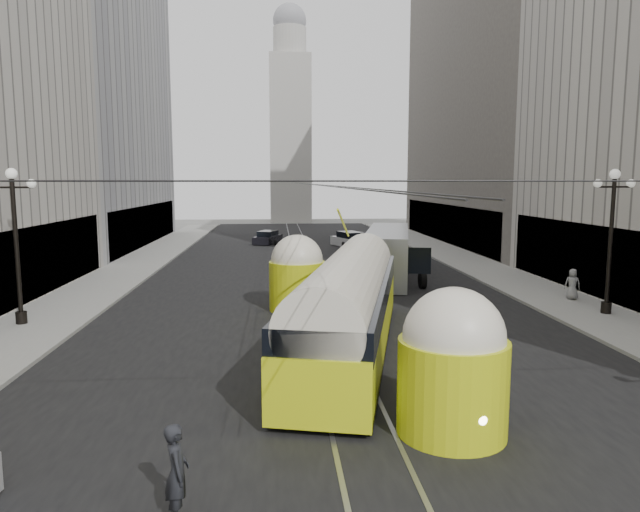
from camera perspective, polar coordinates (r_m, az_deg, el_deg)
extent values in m
cube|color=black|center=(38.88, -1.28, -1.38)|extent=(20.00, 85.00, 0.02)
cube|color=gray|center=(43.45, -17.54, -0.69)|extent=(4.00, 72.00, 0.15)
cube|color=gray|center=(44.54, 14.09, -0.37)|extent=(4.00, 72.00, 0.15)
cube|color=gray|center=(38.85, -2.38, -1.39)|extent=(0.12, 85.00, 0.04)
cube|color=gray|center=(38.93, -0.18, -1.36)|extent=(0.12, 85.00, 0.04)
cube|color=black|center=(32.46, -26.04, -0.34)|extent=(0.10, 18.00, 3.60)
cube|color=#999999|center=(57.36, -23.34, 14.92)|extent=(12.00, 28.00, 28.00)
cube|color=black|center=(55.35, -16.86, 3.03)|extent=(0.10, 25.20, 3.60)
cube|color=black|center=(32.40, 25.45, -0.32)|extent=(0.10, 18.00, 3.60)
cube|color=#514C47|center=(59.03, 18.50, 16.88)|extent=(12.00, 32.00, 32.00)
cube|color=black|center=(56.34, 12.31, 3.26)|extent=(0.10, 28.80, 3.60)
cube|color=#B2AFA8|center=(86.10, -2.98, 11.49)|extent=(6.00, 6.00, 24.00)
cylinder|color=#B2AFA8|center=(88.19, -3.05, 20.60)|extent=(4.80, 4.80, 4.00)
sphere|color=gray|center=(88.91, -3.06, 22.46)|extent=(4.80, 4.80, 4.80)
cylinder|color=black|center=(26.28, -28.05, 0.39)|extent=(0.18, 0.18, 6.00)
cylinder|color=black|center=(26.72, -27.69, -5.47)|extent=(0.44, 0.44, 0.50)
cylinder|color=black|center=(26.12, -28.41, 6.06)|extent=(1.60, 0.08, 0.08)
sphere|color=white|center=(26.12, -28.48, 7.26)|extent=(0.44, 0.44, 0.44)
sphere|color=white|center=(25.83, -26.90, 6.48)|extent=(0.36, 0.36, 0.36)
cylinder|color=black|center=(28.11, 27.02, 0.86)|extent=(0.18, 0.18, 6.00)
cylinder|color=black|center=(28.52, 26.70, -4.63)|extent=(0.44, 0.44, 0.50)
cylinder|color=black|center=(27.97, 27.34, 6.16)|extent=(1.60, 0.08, 0.08)
sphere|color=white|center=(27.97, 27.41, 7.29)|extent=(0.44, 0.44, 0.44)
sphere|color=white|center=(27.59, 26.02, 6.54)|extent=(0.36, 0.36, 0.36)
sphere|color=white|center=(28.37, 28.66, 6.39)|extent=(0.36, 0.36, 0.36)
cylinder|color=black|center=(10.06, 7.17, 7.45)|extent=(25.00, 0.03, 0.03)
cylinder|color=black|center=(23.95, 0.50, 7.50)|extent=(25.00, 0.03, 0.03)
cylinder|color=black|center=(37.92, -1.27, 7.50)|extent=(25.00, 0.03, 0.03)
cylinder|color=black|center=(51.90, -2.08, 7.50)|extent=(25.00, 0.03, 0.03)
cylinder|color=black|center=(41.91, -1.55, 7.23)|extent=(0.03, 72.00, 0.03)
cylinder|color=black|center=(41.94, -1.00, 7.23)|extent=(0.03, 72.00, 0.03)
cube|color=#C9D712|center=(20.20, 2.96, -6.69)|extent=(5.80, 14.23, 1.70)
cube|color=black|center=(20.41, 2.94, -8.87)|extent=(5.70, 13.82, 0.30)
cube|color=black|center=(19.96, 2.98, -3.62)|extent=(5.77, 14.03, 0.85)
cylinder|color=silver|center=(19.90, 2.98, -2.78)|extent=(5.45, 13.95, 2.30)
cylinder|color=#C9D712|center=(14.21, 13.08, -12.65)|extent=(2.60, 2.60, 2.30)
sphere|color=silver|center=(13.84, 13.23, -7.98)|extent=(2.40, 2.40, 2.40)
cylinder|color=#C9D712|center=(26.60, -2.30, -3.01)|extent=(2.60, 2.60, 2.30)
sphere|color=silver|center=(26.41, -2.32, -0.44)|extent=(2.40, 2.40, 2.40)
sphere|color=#FFF2BF|center=(13.41, 15.64, -15.36)|extent=(0.36, 0.36, 0.36)
cube|color=#9EA0A3|center=(35.94, 6.78, 0.30)|extent=(5.01, 12.05, 2.95)
cube|color=black|center=(35.88, 6.79, 1.08)|extent=(4.93, 11.66, 1.08)
cube|color=black|center=(30.22, 8.90, -0.44)|extent=(2.23, 0.60, 1.38)
cylinder|color=black|center=(32.02, 5.94, -2.44)|extent=(0.30, 0.98, 0.98)
cylinder|color=black|center=(32.55, 10.21, -2.36)|extent=(0.30, 0.98, 0.98)
cylinder|color=black|center=(39.74, 3.93, -0.48)|extent=(0.30, 0.98, 0.98)
cylinder|color=black|center=(40.16, 7.41, -0.44)|extent=(0.30, 0.98, 0.98)
cube|color=white|center=(52.20, 3.05, 1.42)|extent=(3.36, 4.84, 0.79)
cube|color=black|center=(52.14, 3.06, 2.03)|extent=(2.41, 2.89, 0.75)
cylinder|color=black|center=(50.61, 2.34, 1.05)|extent=(0.22, 0.64, 0.64)
cylinder|color=black|center=(50.83, 4.20, 1.06)|extent=(0.22, 0.64, 0.64)
cylinder|color=black|center=(53.62, 1.97, 1.41)|extent=(0.22, 0.64, 0.64)
cylinder|color=black|center=(53.82, 3.72, 1.43)|extent=(0.22, 0.64, 0.64)
cube|color=black|center=(55.19, -5.25, 1.67)|extent=(2.89, 4.29, 0.70)
cube|color=black|center=(55.14, -5.25, 2.19)|extent=(2.10, 2.54, 0.67)
cylinder|color=black|center=(53.88, -6.05, 1.37)|extent=(0.22, 0.56, 0.56)
cylinder|color=black|center=(53.86, -4.49, 1.38)|extent=(0.22, 0.56, 0.56)
cylinder|color=black|center=(56.57, -5.97, 1.66)|extent=(0.22, 0.56, 0.56)
cylinder|color=black|center=(56.54, -4.48, 1.67)|extent=(0.22, 0.56, 0.56)
imported|color=black|center=(11.01, -14.10, -20.28)|extent=(0.56, 0.74, 1.81)
imported|color=gray|center=(31.00, 23.93, -2.58)|extent=(0.86, 0.67, 1.54)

